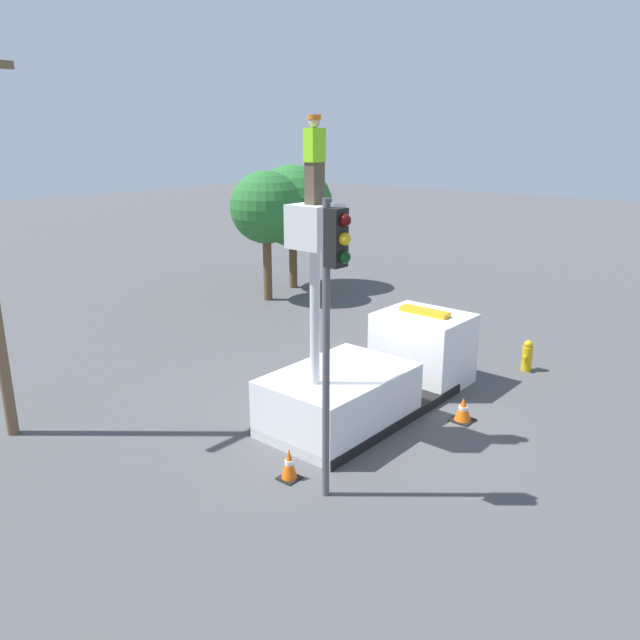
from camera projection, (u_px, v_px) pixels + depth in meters
name	position (u px, v px, depth m)	size (l,w,h in m)	color
ground_plane	(363.00, 413.00, 15.62)	(120.00, 120.00, 0.00)	#4C4C4F
bucket_truck	(376.00, 375.00, 15.75)	(6.50, 2.44, 5.32)	black
worker	(315.00, 160.00, 12.51)	(0.40, 0.26, 1.75)	brown
traffic_light_pole	(332.00, 296.00, 10.85)	(0.34, 0.57, 5.67)	#515156
fire_hydrant	(527.00, 356.00, 18.32)	(0.54, 0.30, 0.93)	gold
traffic_cone_rear	(289.00, 465.00, 12.54)	(0.41, 0.41, 0.68)	black
traffic_cone_curbside	(463.00, 410.00, 15.12)	(0.51, 0.51, 0.61)	black
tree_left_bg	(266.00, 208.00, 25.26)	(2.94, 2.94, 5.34)	brown
tree_right_bg	(292.00, 206.00, 27.46)	(3.56, 3.56, 5.48)	brown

